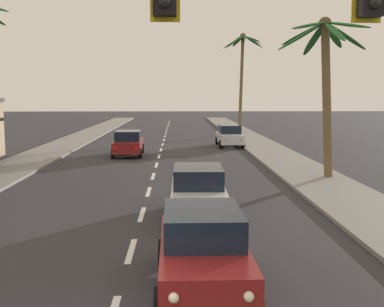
{
  "coord_description": "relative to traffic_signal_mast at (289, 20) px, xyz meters",
  "views": [
    {
      "loc": [
        1.22,
        -7.12,
        4.07
      ],
      "look_at": [
        1.69,
        8.0,
        2.2
      ],
      "focal_mm": 44.83,
      "sensor_mm": 36.0,
      "label": 1
    }
  ],
  "objects": [
    {
      "name": "traffic_signal_mast",
      "position": [
        0.0,
        0.0,
        0.0
      ],
      "size": [
        12.08,
        0.41,
        7.03
      ],
      "color": "#2D2D33",
      "rests_on": "ground"
    },
    {
      "name": "lane_markings",
      "position": [
        -2.36,
        19.82,
        -5.08
      ],
      "size": [
        4.28,
        86.53,
        0.01
      ],
      "color": "silver",
      "rests_on": "ground"
    },
    {
      "name": "sidewalk_left",
      "position": [
        -10.59,
        20.35,
        -5.02
      ],
      "size": [
        3.2,
        110.0,
        0.14
      ],
      "primitive_type": "cube",
      "color": "gray",
      "rests_on": "ground"
    },
    {
      "name": "palm_right_second",
      "position": [
        5.38,
        15.8,
        0.34
      ],
      "size": [
        4.49,
        4.53,
        7.65
      ],
      "color": "brown",
      "rests_on": "ground"
    },
    {
      "name": "sedan_parked_nearest_kerb",
      "position": [
        2.55,
        30.71,
        -4.23
      ],
      "size": [
        2.0,
        4.47,
        1.68
      ],
      "color": "silver",
      "rests_on": "ground"
    },
    {
      "name": "sedan_oncoming_far",
      "position": [
        -4.85,
        25.14,
        -4.23
      ],
      "size": [
        2.02,
        4.48,
        1.68
      ],
      "color": "maroon",
      "rests_on": "ground"
    },
    {
      "name": "sedan_lead_at_stop_bar",
      "position": [
        -1.04,
        2.93,
        -4.23
      ],
      "size": [
        1.98,
        4.47,
        1.68
      ],
      "color": "maroon",
      "rests_on": "ground"
    },
    {
      "name": "sedan_third_in_queue",
      "position": [
        -0.88,
        8.85,
        -4.23
      ],
      "size": [
        2.0,
        4.47,
        1.68
      ],
      "color": "silver",
      "rests_on": "ground"
    },
    {
      "name": "sidewalk_right",
      "position": [
        5.01,
        20.35,
        -5.02
      ],
      "size": [
        3.2,
        110.0,
        0.14
      ],
      "primitive_type": "cube",
      "color": "gray",
      "rests_on": "ground"
    },
    {
      "name": "palm_right_farthest",
      "position": [
        5.03,
        42.15,
        2.58
      ],
      "size": [
        4.07,
        4.56,
        10.2
      ],
      "color": "brown",
      "rests_on": "ground"
    }
  ]
}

